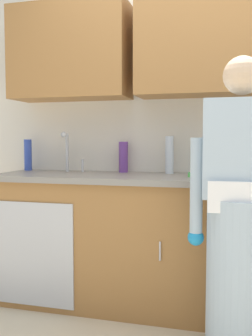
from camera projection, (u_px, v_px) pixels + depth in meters
The scene contains 11 objects.
kitchen_wall_with_uppers at pixel (192, 102), 2.93m from camera, with size 4.80×0.44×2.70m.
counter_cabinet at pixel (128, 243), 2.82m from camera, with size 1.90×0.62×0.90m.
countertop at pixel (129, 178), 2.79m from camera, with size 1.96×0.66×0.04m, color gray.
sink at pixel (64, 175), 2.93m from camera, with size 0.50×0.36×0.35m.
person_at_sink at pixel (239, 233), 2.08m from camera, with size 0.55×0.34×1.62m.
bottle_water_short at pixel (123, 157), 3.02m from camera, with size 0.07×0.07×0.24m, color #66388C.
bottle_water_tall at pixel (28, 155), 3.21m from camera, with size 0.06×0.06×0.25m, color #334CB2.
bottle_soap at pixel (207, 155), 2.84m from camera, with size 0.08×0.08×0.27m, color silver.
bottle_dish_liquid at pixel (169, 155), 2.90m from camera, with size 0.06×0.06×0.28m, color silver.
cup_by_sink at pixel (204, 172), 2.51m from camera, with size 0.08×0.08×0.08m, color #33478C.
sponge at pixel (197, 175), 2.63m from camera, with size 0.11×0.07×0.03m, color #4CBF4C.
Camera 1 is at (0.16, -1.99, 1.19)m, focal length 41.93 mm.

